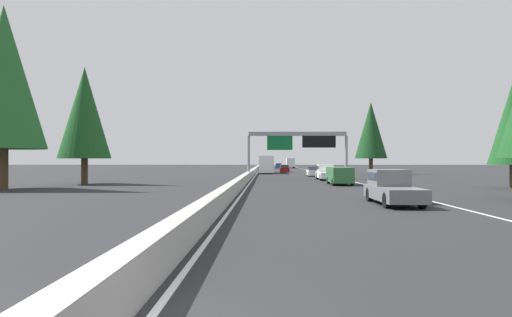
% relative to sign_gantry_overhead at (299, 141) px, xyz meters
% --- Properties ---
extents(ground_plane, '(320.00, 320.00, 0.00)m').
position_rel_sign_gantry_overhead_xyz_m(ground_plane, '(9.92, 6.04, -4.74)').
color(ground_plane, '#262628').
extents(median_barrier, '(180.00, 0.56, 0.90)m').
position_rel_sign_gantry_overhead_xyz_m(median_barrier, '(29.92, 6.34, -4.29)').
color(median_barrier, '#ADAAA3').
rests_on(median_barrier, ground).
extents(shoulder_stripe_right, '(160.00, 0.16, 0.01)m').
position_rel_sign_gantry_overhead_xyz_m(shoulder_stripe_right, '(19.92, -5.48, -4.73)').
color(shoulder_stripe_right, silver).
rests_on(shoulder_stripe_right, ground).
extents(shoulder_stripe_median, '(160.00, 0.16, 0.01)m').
position_rel_sign_gantry_overhead_xyz_m(shoulder_stripe_median, '(19.92, 5.79, -4.73)').
color(shoulder_stripe_median, silver).
rests_on(shoulder_stripe_median, ground).
extents(sign_gantry_overhead, '(0.50, 12.68, 5.96)m').
position_rel_sign_gantry_overhead_xyz_m(sign_gantry_overhead, '(0.00, 0.00, 0.00)').
color(sign_gantry_overhead, gray).
rests_on(sign_gantry_overhead, ground).
extents(pickup_mid_center, '(5.60, 2.00, 1.86)m').
position_rel_sign_gantry_overhead_xyz_m(pickup_mid_center, '(-31.74, -2.77, -3.83)').
color(pickup_mid_center, slate).
rests_on(pickup_mid_center, ground).
extents(minivan_far_center, '(5.00, 1.95, 1.69)m').
position_rel_sign_gantry_overhead_xyz_m(minivan_far_center, '(-13.07, -3.00, -3.79)').
color(minivan_far_center, '#2D6B38').
rests_on(minivan_far_center, ground).
extents(bus_mid_right, '(11.50, 2.55, 3.10)m').
position_rel_sign_gantry_overhead_xyz_m(bus_mid_right, '(24.16, 4.12, -3.02)').
color(bus_mid_right, white).
rests_on(bus_mid_right, ground).
extents(sedan_near_right, '(4.40, 1.80, 1.47)m').
position_rel_sign_gantry_overhead_xyz_m(sedan_near_right, '(70.70, 0.68, -4.06)').
color(sedan_near_right, '#1E4793').
rests_on(sedan_near_right, ground).
extents(sedan_far_right, '(4.40, 1.80, 1.47)m').
position_rel_sign_gantry_overhead_xyz_m(sedan_far_right, '(31.67, 0.54, -4.06)').
color(sedan_far_right, maroon).
rests_on(sedan_far_right, ground).
extents(sedan_distant_a, '(4.40, 1.80, 1.47)m').
position_rel_sign_gantry_overhead_xyz_m(sedan_distant_a, '(9.62, -2.87, -4.06)').
color(sedan_distant_a, white).
rests_on(sedan_distant_a, ground).
extents(box_truck_distant_b, '(8.50, 2.40, 2.95)m').
position_rel_sign_gantry_overhead_xyz_m(box_truck_distant_b, '(77.43, -3.01, -3.13)').
color(box_truck_distant_b, white).
rests_on(box_truck_distant_b, ground).
extents(pickup_far_left, '(5.60, 2.00, 1.86)m').
position_rel_sign_gantry_overhead_xyz_m(pickup_far_left, '(-2.50, -3.10, -3.83)').
color(pickup_far_left, white).
rests_on(pickup_far_left, ground).
extents(conifer_right_mid, '(5.35, 5.35, 12.16)m').
position_rel_sign_gantry_overhead_xyz_m(conifer_right_mid, '(18.93, -13.47, 2.65)').
color(conifer_right_mid, '#4C3823').
rests_on(conifer_right_mid, ground).
extents(conifer_left_foreground, '(6.61, 6.61, 15.01)m').
position_rel_sign_gantry_overhead_xyz_m(conifer_left_foreground, '(-20.56, 25.43, 4.39)').
color(conifer_left_foreground, '#4C3823').
rests_on(conifer_left_foreground, ground).
extents(conifer_left_near, '(5.10, 5.10, 11.59)m').
position_rel_sign_gantry_overhead_xyz_m(conifer_left_near, '(-12.67, 22.05, 2.31)').
color(conifer_left_near, '#4C3823').
rests_on(conifer_left_near, ground).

